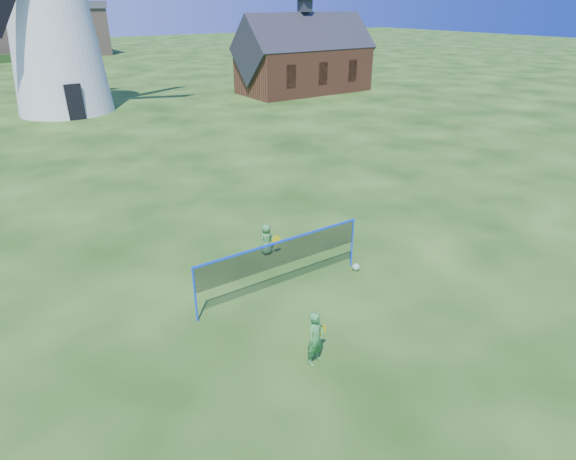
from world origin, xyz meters
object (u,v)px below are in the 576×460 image
(badminton_net, at_px, (281,254))
(player_girl, at_px, (316,338))
(player_boy, at_px, (267,239))
(play_ball, at_px, (356,267))
(windmill, at_px, (48,9))
(chapel, at_px, (304,59))

(badminton_net, distance_m, player_girl, 3.03)
(player_boy, bearing_deg, play_ball, 112.57)
(player_boy, bearing_deg, player_girl, 58.34)
(badminton_net, relative_size, player_girl, 3.92)
(windmill, distance_m, chapel, 19.74)
(chapel, bearing_deg, player_girl, -125.13)
(badminton_net, bearing_deg, play_ball, -7.21)
(windmill, xyz_separation_m, play_ball, (2.31, -28.76, -6.63))
(windmill, relative_size, play_ball, 88.93)
(player_boy, height_order, play_ball, player_boy)
(play_ball, bearing_deg, player_girl, -143.37)
(chapel, height_order, player_boy, chapel)
(windmill, bearing_deg, player_girl, -91.98)
(badminton_net, bearing_deg, windmill, 89.75)
(chapel, distance_m, player_boy, 30.30)
(badminton_net, bearing_deg, chapel, 53.38)
(player_girl, bearing_deg, windmill, 72.26)
(player_girl, bearing_deg, badminton_net, 55.54)
(chapel, xyz_separation_m, play_ball, (-16.86, -26.27, -2.63))
(badminton_net, xyz_separation_m, player_girl, (-0.96, -2.83, -0.50))
(player_boy, bearing_deg, badminton_net, 56.90)
(windmill, bearing_deg, play_ball, -85.41)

